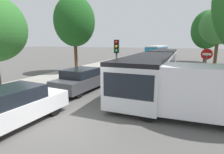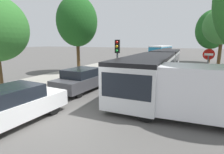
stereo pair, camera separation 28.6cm
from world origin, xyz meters
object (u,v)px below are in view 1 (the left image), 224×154
queued_car_black (134,62)px  no_entry_sign (206,63)px  city_bus_rear (157,50)px  white_van (197,91)px  articulated_bus (156,65)px  tree_left_mid (75,22)px  queued_car_white (12,106)px  queued_car_red (145,58)px  queued_car_silver (120,68)px  tree_right_far (207,31)px  traffic_light (116,53)px  tree_right_mid (219,26)px  queued_car_graphite (82,80)px

queued_car_black → no_entry_sign: size_ratio=1.46×
city_bus_rear → white_van: size_ratio=2.27×
articulated_bus → tree_left_mid: (-8.44, 0.84, 3.90)m
queued_car_black → no_entry_sign: 11.63m
no_entry_sign → white_van: bearing=-7.6°
queued_car_white → queued_car_red: (0.15, 23.06, -0.02)m
queued_car_red → tree_left_mid: size_ratio=0.56×
queued_car_white → queued_car_silver: (0.22, 11.61, -0.03)m
no_entry_sign → tree_right_far: bearing=175.4°
articulated_bus → queued_car_black: articulated_bus is taller
queued_car_silver → queued_car_black: size_ratio=1.05×
articulated_bus → tree_right_far: size_ratio=1.98×
traffic_light → tree_right_far: size_ratio=0.42×
queued_car_red → no_entry_sign: (7.20, -14.63, 1.13)m
queued_car_silver → tree_left_mid: (-4.74, -0.62, 4.54)m
articulated_bus → tree_right_mid: size_ratio=2.50×
tree_left_mid → tree_right_mid: bearing=18.1°
city_bus_rear → no_entry_sign: no_entry_sign is taller
queued_car_silver → city_bus_rear: bearing=3.9°
queued_car_red → traffic_light: size_ratio=1.28×
queued_car_silver → queued_car_black: queued_car_silver is taller
queued_car_black → tree_right_mid: bearing=-99.8°
articulated_bus → no_entry_sign: 3.88m
queued_car_graphite → tree_right_mid: tree_right_mid is taller
city_bus_rear → queued_car_white: bearing=-176.3°
articulated_bus → no_entry_sign: bearing=62.6°
white_van → tree_left_mid: size_ratio=0.66×
queued_car_graphite → traffic_light: bearing=-48.4°
tree_left_mid → articulated_bus: bearing=-5.7°
queued_car_white → tree_right_far: size_ratio=0.55×
white_van → tree_right_mid: 12.67m
city_bus_rear → queued_car_graphite: 30.93m
city_bus_rear → queued_car_black: (0.02, -18.84, -0.72)m
queued_car_graphite → tree_left_mid: (-4.30, 5.68, 4.52)m
queued_car_black → queued_car_silver: bearing=-174.7°
articulated_bus → no_entry_sign: size_ratio=5.76×
queued_car_graphite → tree_right_far: (9.14, 22.62, 4.27)m
queued_car_silver → tree_right_far: bearing=-24.7°
queued_car_graphite → white_van: bearing=-102.5°
white_van → tree_right_mid: (2.10, 12.00, 3.49)m
city_bus_rear → traffic_light: size_ratio=3.42×
white_van → tree_left_mid: (-11.20, 7.64, 4.04)m
queued_car_black → tree_left_mid: tree_left_mid is taller
city_bus_rear → queued_car_graphite: (-0.22, -30.92, -0.66)m
articulated_bus → queued_car_graphite: bearing=-41.4°
queued_car_white → city_bus_rear: bearing=3.4°
tree_right_mid → tree_right_far: (0.14, 12.58, 0.30)m
queued_car_silver → queued_car_black: 5.78m
queued_car_white → traffic_light: 7.24m
queued_car_silver → tree_right_mid: size_ratio=0.66×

